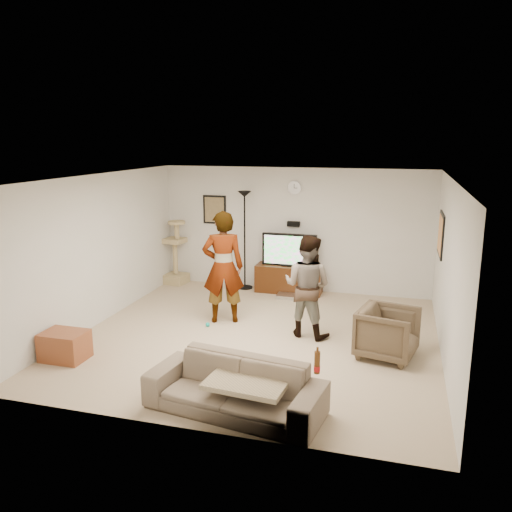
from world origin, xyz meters
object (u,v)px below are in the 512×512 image
(tv, at_px, (289,250))
(person_left, at_px, (223,267))
(tv_stand, at_px, (289,279))
(sofa, at_px, (235,387))
(person_right, at_px, (307,286))
(side_table, at_px, (65,346))
(cat_tree, at_px, (175,252))
(armchair, at_px, (387,333))
(beer_bottle, at_px, (317,363))
(floor_lamp, at_px, (245,241))

(tv, bearing_deg, person_left, -109.88)
(tv_stand, bearing_deg, sofa, -85.19)
(person_right, height_order, sofa, person_right)
(tv, bearing_deg, tv_stand, 0.00)
(person_left, distance_m, side_table, 2.77)
(tv, relative_size, cat_tree, 0.80)
(tv, relative_size, person_left, 0.58)
(sofa, relative_size, armchair, 2.55)
(sofa, bearing_deg, tv_stand, 103.41)
(tv_stand, xyz_separation_m, tv, (0.00, 0.00, 0.60))
(person_left, relative_size, person_right, 1.18)
(sofa, distance_m, armchair, 2.60)
(tv_stand, relative_size, person_right, 0.82)
(person_left, relative_size, side_table, 3.12)
(tv, height_order, person_left, person_left)
(person_right, bearing_deg, sofa, 96.42)
(person_left, height_order, side_table, person_left)
(person_left, xyz_separation_m, beer_bottle, (2.05, -2.80, -0.23))
(beer_bottle, distance_m, armchair, 2.17)
(armchair, bearing_deg, beer_bottle, 174.26)
(tv, relative_size, side_table, 1.80)
(side_table, bearing_deg, floor_lamp, 71.01)
(sofa, xyz_separation_m, beer_bottle, (0.94, 0.00, 0.42))
(beer_bottle, bearing_deg, floor_lamp, 115.43)
(person_right, bearing_deg, armchair, 172.03)
(tv_stand, height_order, beer_bottle, beer_bottle)
(tv_stand, distance_m, armchair, 3.40)
(floor_lamp, distance_m, side_table, 4.41)
(beer_bottle, bearing_deg, tv_stand, 105.69)
(tv, height_order, cat_tree, cat_tree)
(tv_stand, relative_size, floor_lamp, 0.66)
(sofa, bearing_deg, tv, 103.41)
(tv_stand, bearing_deg, cat_tree, -179.89)
(cat_tree, distance_m, side_table, 4.08)
(beer_bottle, bearing_deg, sofa, 180.00)
(tv_stand, distance_m, beer_bottle, 4.97)
(tv, distance_m, person_left, 2.09)
(floor_lamp, bearing_deg, beer_bottle, -64.57)
(beer_bottle, height_order, armchair, beer_bottle)
(beer_bottle, bearing_deg, side_table, 169.22)
(person_right, relative_size, armchair, 2.03)
(person_right, distance_m, armchair, 1.44)
(floor_lamp, xyz_separation_m, person_left, (0.24, -2.01, -0.06))
(floor_lamp, bearing_deg, tv_stand, -2.72)
(person_left, xyz_separation_m, person_right, (1.47, -0.24, -0.14))
(person_right, relative_size, sofa, 0.80)
(tv, height_order, floor_lamp, floor_lamp)
(sofa, bearing_deg, person_left, 120.27)
(tv_stand, xyz_separation_m, sofa, (0.40, -4.76, 0.02))
(tv_stand, xyz_separation_m, floor_lamp, (-0.95, 0.04, 0.73))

